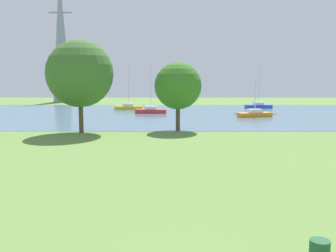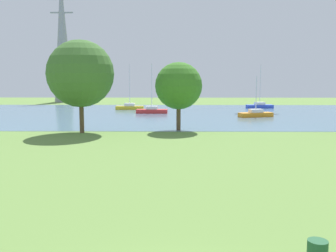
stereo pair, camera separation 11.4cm
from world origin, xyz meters
TOP-DOWN VIEW (x-y plane):
  - ground_plane at (0.00, 22.00)m, footprint 160.00×160.00m
  - water_surface at (0.00, 50.00)m, footprint 140.00×40.00m
  - sailboat_blue at (15.85, 61.61)m, footprint 4.92×1.93m
  - sailboat_orange at (11.62, 45.17)m, footprint 5.03×2.86m
  - sailboat_yellow at (-7.51, 58.10)m, footprint 4.84×1.62m
  - sailboat_red at (-3.24, 50.83)m, footprint 4.85×1.66m
  - tree_east_near at (-8.90, 29.07)m, footprint 6.52×6.52m
  - tree_mid_shore at (0.64, 31.00)m, footprint 4.82×4.82m
  - electricity_pylon at (-25.44, 80.84)m, footprint 6.40×4.40m

SIDE VIEW (x-z plane):
  - ground_plane at x=0.00m, z-range 0.00..0.00m
  - water_surface at x=0.00m, z-range 0.00..0.02m
  - sailboat_orange at x=11.62m, z-range -2.39..3.28m
  - sailboat_red at x=-3.24m, z-range -3.32..4.26m
  - sailboat_yellow at x=-7.51m, z-range -3.44..4.39m
  - sailboat_blue at x=15.85m, z-range -3.48..4.43m
  - tree_mid_shore at x=0.64m, z-range 1.07..8.06m
  - tree_east_near at x=-8.90m, z-range 1.25..10.30m
  - electricity_pylon at x=-25.44m, z-range 0.01..29.20m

